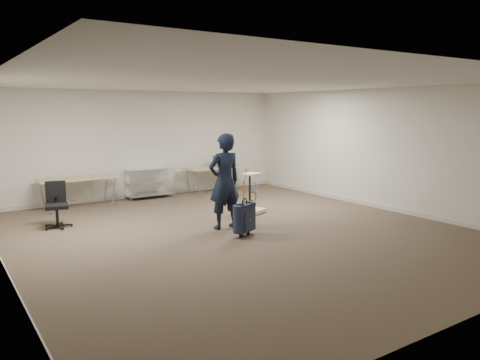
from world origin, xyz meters
TOP-DOWN VIEW (x-y plane):
  - ground at (0.00, 0.00)m, footprint 9.00×9.00m
  - room_shell at (0.00, 1.38)m, footprint 8.00×9.00m
  - folding_table_left at (-1.90, 3.95)m, footprint 1.80×0.75m
  - folding_table_right at (1.90, 3.95)m, footprint 1.80×0.75m
  - wire_shelf at (0.00, 4.20)m, footprint 1.22×0.47m
  - person at (-0.03, 0.44)m, footprint 0.68×0.45m
  - suitcase at (-0.03, -0.26)m, footprint 0.42×0.34m
  - office_chair at (-2.75, 2.34)m, footprint 0.55×0.55m
  - equipment_cart at (1.19, 1.24)m, footprint 0.64×0.64m
  - cardboard_box at (2.07, 3.94)m, footprint 0.44×0.35m

SIDE VIEW (x-z plane):
  - ground at x=0.00m, z-range 0.00..0.00m
  - room_shell at x=0.00m, z-range -4.45..4.55m
  - equipment_cart at x=1.19m, z-range -0.22..0.69m
  - office_chair at x=-2.75m, z-range -0.18..0.73m
  - suitcase at x=-0.03m, z-range -0.16..0.85m
  - wire_shelf at x=0.00m, z-range 0.04..0.84m
  - folding_table_left at x=-1.90m, z-range 0.31..1.04m
  - folding_table_right at x=1.90m, z-range 0.31..1.04m
  - cardboard_box at x=2.07m, z-range 0.73..1.05m
  - person at x=-0.03m, z-range 0.00..1.86m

